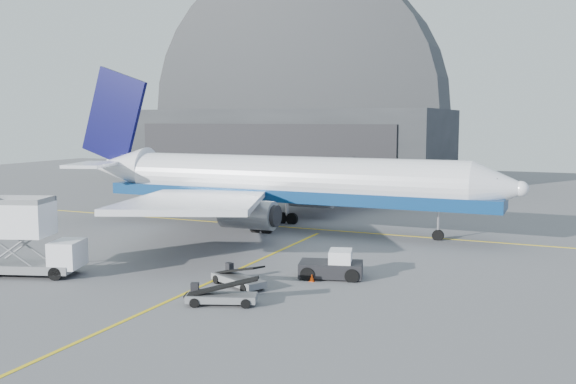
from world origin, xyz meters
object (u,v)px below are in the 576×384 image
at_px(catering_truck, 24,239).
at_px(pushback_tug, 333,267).
at_px(belt_loader_a, 221,296).
at_px(airliner, 274,181).
at_px(belt_loader_b, 238,278).

bearing_deg(catering_truck, pushback_tug, 3.37).
height_order(catering_truck, belt_loader_a, catering_truck).
height_order(airliner, catering_truck, airliner).
xyz_separation_m(pushback_tug, belt_loader_b, (-4.69, -4.55, -0.21)).
bearing_deg(belt_loader_b, catering_truck, -141.68).
bearing_deg(catering_truck, airliner, 54.13).
distance_m(airliner, catering_truck, 25.03).
relative_size(airliner, belt_loader_b, 10.70).
relative_size(catering_truck, belt_loader_b, 1.78).
xyz_separation_m(catering_truck, belt_loader_a, (15.48, -0.75, -2.00)).
height_order(airliner, belt_loader_a, airliner).
bearing_deg(catering_truck, belt_loader_a, -21.36).
relative_size(airliner, catering_truck, 6.02).
relative_size(pushback_tug, belt_loader_a, 1.08).
distance_m(pushback_tug, belt_loader_a, 9.25).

